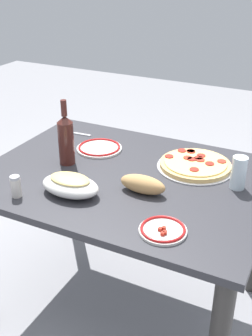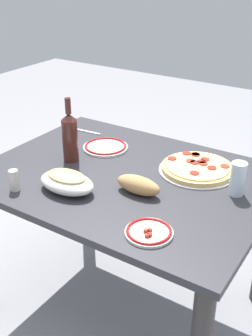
# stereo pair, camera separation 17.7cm
# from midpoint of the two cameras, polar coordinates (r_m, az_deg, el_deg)

# --- Properties ---
(ground_plane) EXTENTS (8.00, 8.00, 0.00)m
(ground_plane) POSITION_cam_midpoint_polar(r_m,az_deg,el_deg) (2.23, 2.39, -17.90)
(ground_plane) COLOR gray
(ground_plane) RESTS_ON ground
(dining_table) EXTENTS (1.21, 0.90, 0.74)m
(dining_table) POSITION_cam_midpoint_polar(r_m,az_deg,el_deg) (1.85, 2.75, -4.35)
(dining_table) COLOR #2D2D33
(dining_table) RESTS_ON ground
(pepperoni_pizza) EXTENTS (0.33, 0.33, 0.03)m
(pepperoni_pizza) POSITION_cam_midpoint_polar(r_m,az_deg,el_deg) (1.85, 12.41, -0.10)
(pepperoni_pizza) COLOR #B7B7BC
(pepperoni_pizza) RESTS_ON dining_table
(baked_pasta_dish) EXTENTS (0.24, 0.15, 0.08)m
(baked_pasta_dish) POSITION_cam_midpoint_polar(r_m,az_deg,el_deg) (1.65, -5.02, -1.89)
(baked_pasta_dish) COLOR white
(baked_pasta_dish) RESTS_ON dining_table
(wine_bottle) EXTENTS (0.07, 0.07, 0.29)m
(wine_bottle) POSITION_cam_midpoint_polar(r_m,az_deg,el_deg) (1.87, -4.93, 4.26)
(wine_bottle) COLOR #471E19
(wine_bottle) RESTS_ON dining_table
(water_glass) EXTENTS (0.06, 0.06, 0.14)m
(water_glass) POSITION_cam_midpoint_polar(r_m,az_deg,el_deg) (1.69, 17.86, -1.48)
(water_glass) COLOR silver
(water_glass) RESTS_ON dining_table
(side_plate_near) EXTENTS (0.22, 0.22, 0.02)m
(side_plate_near) POSITION_cam_midpoint_polar(r_m,az_deg,el_deg) (2.02, -0.29, 2.84)
(side_plate_near) COLOR white
(side_plate_near) RESTS_ON dining_table
(side_plate_far) EXTENTS (0.16, 0.16, 0.02)m
(side_plate_far) POSITION_cam_midpoint_polar(r_m,az_deg,el_deg) (1.43, 6.74, -8.71)
(side_plate_far) COLOR white
(side_plate_far) RESTS_ON dining_table
(bread_loaf) EXTENTS (0.19, 0.08, 0.07)m
(bread_loaf) POSITION_cam_midpoint_polar(r_m,az_deg,el_deg) (1.64, 4.79, -2.41)
(bread_loaf) COLOR tan
(bread_loaf) RESTS_ON dining_table
(spice_shaker) EXTENTS (0.04, 0.04, 0.09)m
(spice_shaker) POSITION_cam_midpoint_polar(r_m,az_deg,el_deg) (1.69, -12.04, -1.73)
(spice_shaker) COLOR silver
(spice_shaker) RESTS_ON dining_table
(fork_left) EXTENTS (0.17, 0.03, 0.00)m
(fork_left) POSITION_cam_midpoint_polar(r_m,az_deg,el_deg) (2.22, -3.11, 4.93)
(fork_left) COLOR #B7B7BC
(fork_left) RESTS_ON dining_table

